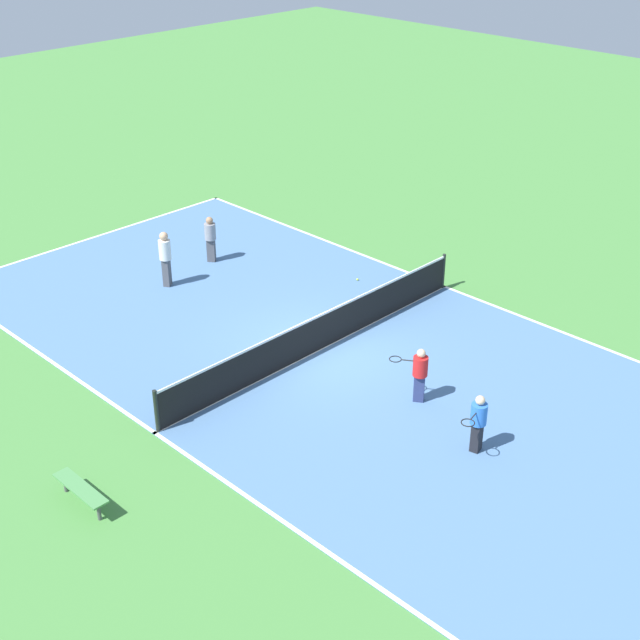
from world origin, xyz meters
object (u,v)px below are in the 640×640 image
(bench, at_px, (81,490))
(player_baseline_gray, at_px, (210,236))
(player_coach_red, at_px, (420,372))
(tennis_ball_midcourt, at_px, (357,279))
(tennis_net, at_px, (320,331))
(player_near_blue, at_px, (478,420))
(player_far_white, at_px, (165,255))

(bench, height_order, player_baseline_gray, player_baseline_gray)
(player_baseline_gray, bearing_deg, player_coach_red, 133.25)
(tennis_ball_midcourt, bearing_deg, tennis_net, 29.45)
(player_near_blue, distance_m, player_baseline_gray, 12.25)
(bench, bearing_deg, player_baseline_gray, 128.29)
(tennis_net, relative_size, tennis_ball_midcourt, 155.78)
(bench, relative_size, tennis_ball_midcourt, 22.74)
(tennis_net, bearing_deg, player_coach_red, 88.64)
(player_baseline_gray, height_order, tennis_ball_midcourt, player_baseline_gray)
(player_far_white, bearing_deg, tennis_ball_midcourt, -74.08)
(player_coach_red, xyz_separation_m, tennis_ball_midcourt, (-3.89, -5.54, -0.76))
(tennis_ball_midcourt, bearing_deg, player_baseline_gray, -62.73)
(player_coach_red, xyz_separation_m, player_near_blue, (0.67, 2.17, 0.00))
(tennis_net, xyz_separation_m, player_coach_red, (0.08, 3.40, 0.24))
(player_near_blue, height_order, tennis_ball_midcourt, player_near_blue)
(player_near_blue, relative_size, player_far_white, 0.81)
(tennis_net, bearing_deg, player_near_blue, 82.27)
(player_far_white, distance_m, tennis_ball_midcourt, 5.86)
(tennis_net, bearing_deg, player_far_white, -85.31)
(bench, xyz_separation_m, player_near_blue, (-7.09, 4.58, 0.43))
(player_baseline_gray, xyz_separation_m, player_far_white, (2.08, 0.45, 0.15))
(player_near_blue, bearing_deg, tennis_net, -109.96)
(player_coach_red, relative_size, player_far_white, 0.81)
(player_coach_red, height_order, player_baseline_gray, player_baseline_gray)
(player_baseline_gray, bearing_deg, player_far_white, 65.00)
(player_coach_red, height_order, tennis_ball_midcourt, player_coach_red)
(player_baseline_gray, height_order, player_far_white, player_far_white)
(player_near_blue, xyz_separation_m, player_baseline_gray, (-2.34, -12.03, 0.05))
(tennis_net, xyz_separation_m, player_far_white, (0.49, -6.01, 0.44))
(player_coach_red, distance_m, player_far_white, 9.42)
(player_coach_red, bearing_deg, tennis_ball_midcourt, -68.03)
(player_coach_red, bearing_deg, tennis_net, -34.37)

